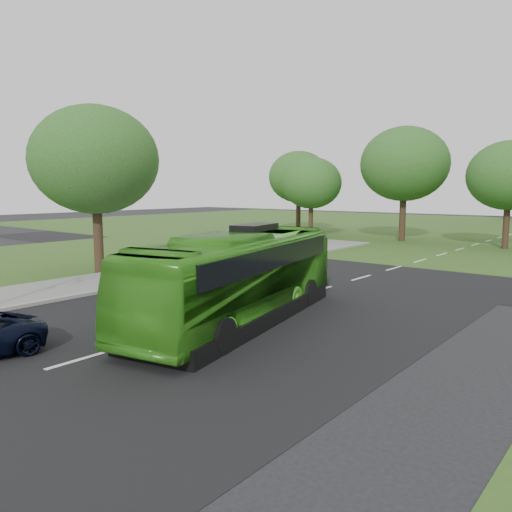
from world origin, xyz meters
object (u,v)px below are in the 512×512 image
Objects in this scene: tree_park_a at (311,183)px; tree_park_c at (509,176)px; tree_side_near at (95,160)px; tree_park_b at (405,164)px; bus at (240,277)px; tree_park_f at (299,177)px.

tree_park_c reaches higher than tree_park_a.
tree_side_near is (-14.34, -26.11, 0.50)m from tree_park_c.
tree_park_b is at bearing 175.68° from tree_park_c.
tree_park_f is at bearing 109.11° from bus.
tree_park_b is 0.90× the size of bus.
tree_park_f is at bearing 103.23° from tree_side_near.
tree_side_near is at bearing -102.25° from tree_park_b.
tree_park_f is (-4.52, 4.51, 0.72)m from tree_park_a.
tree_park_b is 1.11× the size of tree_side_near.
bus is (14.76, -27.20, -3.57)m from tree_park_a.
tree_park_f is 0.78× the size of bus.
bus is at bearing -11.96° from tree_side_near.
tree_park_c is at bearing -7.98° from tree_park_f.
tree_park_b reaches higher than tree_park_c.
tree_park_f reaches higher than bus.
tree_park_b is 8.63m from tree_park_c.
bus is (6.63, -29.39, -5.16)m from tree_park_b.
tree_park_f is 0.96× the size of tree_side_near.
tree_park_b is 1.21× the size of tree_park_c.
tree_side_near is (-5.81, -26.75, -0.64)m from tree_park_b.
tree_park_a reaches higher than bus.
bus is at bearing -61.52° from tree_park_a.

